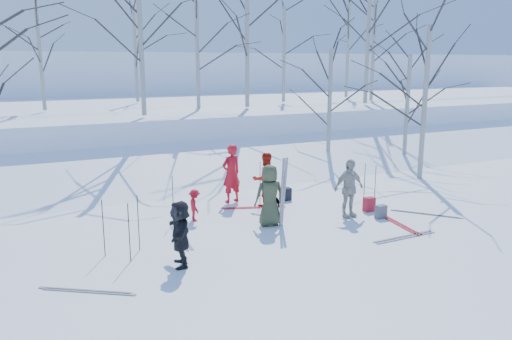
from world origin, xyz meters
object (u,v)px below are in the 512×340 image
skier_cream_east (349,188)px  skier_olive_center (270,195)px  dog (273,200)px  skier_grey_west (180,234)px  backpack_dark (285,194)px  skier_red_north (231,174)px  skier_redor_behind (265,180)px  backpack_red (369,204)px  backpack_grey (381,212)px  skier_red_seated (195,205)px

skier_cream_east → skier_olive_center: bearing=169.8°
skier_cream_east → dog: 2.43m
skier_grey_west → backpack_dark: size_ratio=3.66×
skier_olive_center → skier_red_north: bearing=-81.8°
skier_redor_behind → backpack_dark: bearing=-152.4°
dog → backpack_red: 2.88m
skier_redor_behind → backpack_grey: 3.55m
skier_red_seated → backpack_grey: 5.27m
skier_olive_center → backpack_grey: size_ratio=4.41×
skier_red_seated → backpack_red: 5.16m
backpack_dark → backpack_red: bearing=-52.4°
backpack_red → backpack_grey: 0.70m
skier_red_north → skier_grey_west: skier_red_north is taller
skier_redor_behind → skier_red_seated: (-2.44, -0.48, -0.38)m
skier_cream_east → backpack_dark: skier_cream_east is taller
dog → backpack_grey: 3.24m
skier_red_north → skier_grey_west: bearing=40.7°
skier_red_north → skier_olive_center: bearing=76.8°
skier_red_north → skier_grey_west: (-2.96, -4.18, -0.19)m
skier_grey_west → skier_red_north: bearing=158.6°
skier_olive_center → skier_red_north: size_ratio=0.90×
skier_red_seated → backpack_dark: bearing=-70.2°
skier_red_seated → dog: (2.63, 0.31, -0.23)m
skier_olive_center → skier_cream_east: bearing=-179.8°
backpack_red → backpack_grey: bearing=-100.5°
skier_cream_east → backpack_dark: (-0.76, 2.32, -0.64)m
backpack_dark → skier_grey_west: bearing=-141.7°
skier_olive_center → skier_redor_behind: 1.86m
skier_red_north → backpack_red: skier_red_north is taller
dog → backpack_dark: bearing=-176.4°
skier_red_north → backpack_dark: 1.88m
skier_redor_behind → backpack_red: bearing=152.5°
skier_red_seated → backpack_red: bearing=-98.9°
skier_redor_behind → skier_cream_east: 2.60m
skier_grey_west → backpack_dark: skier_grey_west is taller
skier_cream_east → dog: skier_cream_east is taller
skier_olive_center → backpack_red: (3.26, -0.13, -0.63)m
dog → backpack_red: bearing=113.5°
skier_cream_east → dog: size_ratio=3.24×
skier_redor_behind → backpack_red: size_ratio=3.97×
skier_cream_east → backpack_grey: size_ratio=4.43×
skier_olive_center → skier_cream_east: skier_cream_east is taller
backpack_grey → skier_olive_center: bearing=165.4°
skier_red_seated → dog: size_ratio=1.74×
skier_cream_east → skier_grey_west: (-5.37, -1.32, -0.11)m
skier_red_seated → skier_grey_west: (-1.29, -2.85, 0.28)m
skier_redor_behind → backpack_red: (2.53, -1.84, -0.62)m
skier_red_north → backpack_dark: size_ratio=4.63×
backpack_grey → backpack_dark: (-1.53, 2.84, 0.01)m
skier_cream_east → backpack_dark: size_ratio=4.21×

